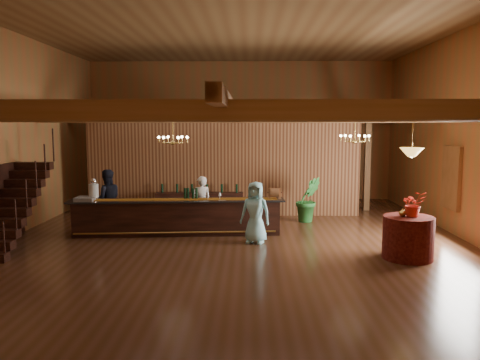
{
  "coord_description": "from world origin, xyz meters",
  "views": [
    {
      "loc": [
        0.38,
        -11.9,
        3.0
      ],
      "look_at": [
        0.12,
        0.79,
        1.5
      ],
      "focal_mm": 35.0,
      "sensor_mm": 36.0,
      "label": 1
    }
  ],
  "objects_px": {
    "backbar_shelf": "(200,205)",
    "chandelier_left": "(173,139)",
    "chandelier_right": "(355,138)",
    "raffle_drum": "(275,193)",
    "pendant_lamp": "(412,152)",
    "guest": "(255,212)",
    "tasting_bar": "(178,217)",
    "bartender": "(202,203)",
    "floor_plant": "(308,199)",
    "beverage_dispenser": "(94,190)",
    "round_table": "(408,238)",
    "staff_second": "(107,199)"
  },
  "relations": [
    {
      "from": "raffle_drum",
      "to": "round_table",
      "type": "xyz_separation_m",
      "value": [
        2.87,
        -2.38,
        -0.67
      ]
    },
    {
      "from": "raffle_drum",
      "to": "pendant_lamp",
      "type": "height_order",
      "value": "pendant_lamp"
    },
    {
      "from": "chandelier_left",
      "to": "chandelier_right",
      "type": "height_order",
      "value": "same"
    },
    {
      "from": "pendant_lamp",
      "to": "staff_second",
      "type": "bearing_deg",
      "value": 159.34
    },
    {
      "from": "chandelier_left",
      "to": "staff_second",
      "type": "xyz_separation_m",
      "value": [
        -2.06,
        0.75,
        -1.75
      ]
    },
    {
      "from": "tasting_bar",
      "to": "staff_second",
      "type": "xyz_separation_m",
      "value": [
        -2.14,
        0.68,
        0.37
      ]
    },
    {
      "from": "round_table",
      "to": "tasting_bar",
      "type": "bearing_deg",
      "value": 158.22
    },
    {
      "from": "tasting_bar",
      "to": "guest",
      "type": "relative_size",
      "value": 3.73
    },
    {
      "from": "round_table",
      "to": "guest",
      "type": "relative_size",
      "value": 0.71
    },
    {
      "from": "raffle_drum",
      "to": "bartender",
      "type": "xyz_separation_m",
      "value": [
        -2.07,
        0.52,
        -0.38
      ]
    },
    {
      "from": "beverage_dispenser",
      "to": "staff_second",
      "type": "bearing_deg",
      "value": 82.77
    },
    {
      "from": "bartender",
      "to": "chandelier_right",
      "type": "bearing_deg",
      "value": 156.25
    },
    {
      "from": "raffle_drum",
      "to": "guest",
      "type": "xyz_separation_m",
      "value": [
        -0.54,
        -1.02,
        -0.36
      ]
    },
    {
      "from": "backbar_shelf",
      "to": "chandelier_left",
      "type": "relative_size",
      "value": 3.55
    },
    {
      "from": "backbar_shelf",
      "to": "pendant_lamp",
      "type": "distance_m",
      "value": 7.32
    },
    {
      "from": "round_table",
      "to": "guest",
      "type": "bearing_deg",
      "value": 158.31
    },
    {
      "from": "bartender",
      "to": "raffle_drum",
      "type": "bearing_deg",
      "value": 148.41
    },
    {
      "from": "backbar_shelf",
      "to": "floor_plant",
      "type": "relative_size",
      "value": 2.02
    },
    {
      "from": "round_table",
      "to": "staff_second",
      "type": "xyz_separation_m",
      "value": [
        -7.67,
        2.89,
        0.38
      ]
    },
    {
      "from": "raffle_drum",
      "to": "guest",
      "type": "distance_m",
      "value": 1.21
    },
    {
      "from": "staff_second",
      "to": "floor_plant",
      "type": "relative_size",
      "value": 1.23
    },
    {
      "from": "bartender",
      "to": "guest",
      "type": "xyz_separation_m",
      "value": [
        1.53,
        -1.53,
        0.01
      ]
    },
    {
      "from": "tasting_bar",
      "to": "bartender",
      "type": "height_order",
      "value": "bartender"
    },
    {
      "from": "guest",
      "to": "bartender",
      "type": "bearing_deg",
      "value": 153.54
    },
    {
      "from": "pendant_lamp",
      "to": "bartender",
      "type": "xyz_separation_m",
      "value": [
        -4.94,
        2.89,
        -1.63
      ]
    },
    {
      "from": "beverage_dispenser",
      "to": "guest",
      "type": "bearing_deg",
      "value": -9.42
    },
    {
      "from": "backbar_shelf",
      "to": "guest",
      "type": "distance_m",
      "value": 3.86
    },
    {
      "from": "raffle_drum",
      "to": "bartender",
      "type": "bearing_deg",
      "value": 166.0
    },
    {
      "from": "backbar_shelf",
      "to": "guest",
      "type": "height_order",
      "value": "guest"
    },
    {
      "from": "staff_second",
      "to": "floor_plant",
      "type": "xyz_separation_m",
      "value": [
        5.93,
        1.12,
        -0.16
      ]
    },
    {
      "from": "raffle_drum",
      "to": "round_table",
      "type": "height_order",
      "value": "raffle_drum"
    },
    {
      "from": "tasting_bar",
      "to": "round_table",
      "type": "height_order",
      "value": "tasting_bar"
    },
    {
      "from": "tasting_bar",
      "to": "chandelier_left",
      "type": "bearing_deg",
      "value": -145.81
    },
    {
      "from": "raffle_drum",
      "to": "backbar_shelf",
      "type": "relative_size",
      "value": 0.12
    },
    {
      "from": "backbar_shelf",
      "to": "floor_plant",
      "type": "height_order",
      "value": "floor_plant"
    },
    {
      "from": "pendant_lamp",
      "to": "guest",
      "type": "distance_m",
      "value": 4.01
    },
    {
      "from": "chandelier_left",
      "to": "pendant_lamp",
      "type": "distance_m",
      "value": 6.01
    },
    {
      "from": "round_table",
      "to": "chandelier_right",
      "type": "bearing_deg",
      "value": 106.28
    },
    {
      "from": "beverage_dispenser",
      "to": "round_table",
      "type": "xyz_separation_m",
      "value": [
        7.78,
        -2.08,
        -0.78
      ]
    },
    {
      "from": "chandelier_left",
      "to": "staff_second",
      "type": "bearing_deg",
      "value": 160.09
    },
    {
      "from": "tasting_bar",
      "to": "chandelier_left",
      "type": "height_order",
      "value": "chandelier_left"
    },
    {
      "from": "beverage_dispenser",
      "to": "chandelier_right",
      "type": "height_order",
      "value": "chandelier_right"
    },
    {
      "from": "bartender",
      "to": "staff_second",
      "type": "xyz_separation_m",
      "value": [
        -2.73,
        0.0,
        0.09
      ]
    },
    {
      "from": "chandelier_right",
      "to": "pendant_lamp",
      "type": "xyz_separation_m",
      "value": [
        0.71,
        -2.43,
        -0.25
      ]
    },
    {
      "from": "round_table",
      "to": "bartender",
      "type": "xyz_separation_m",
      "value": [
        -4.94,
        2.89,
        0.29
      ]
    },
    {
      "from": "chandelier_left",
      "to": "pendant_lamp",
      "type": "height_order",
      "value": "same"
    },
    {
      "from": "backbar_shelf",
      "to": "raffle_drum",
      "type": "bearing_deg",
      "value": -48.99
    },
    {
      "from": "tasting_bar",
      "to": "raffle_drum",
      "type": "distance_m",
      "value": 2.74
    },
    {
      "from": "staff_second",
      "to": "guest",
      "type": "distance_m",
      "value": 4.53
    },
    {
      "from": "backbar_shelf",
      "to": "staff_second",
      "type": "distance_m",
      "value": 3.13
    }
  ]
}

